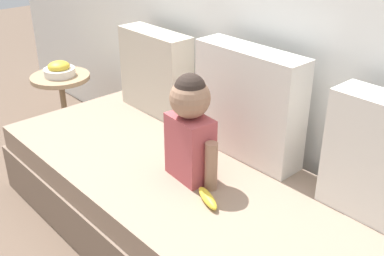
% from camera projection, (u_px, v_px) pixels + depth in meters
% --- Properties ---
extents(ground_plane, '(12.00, 12.00, 0.00)m').
position_uv_depth(ground_plane, '(194.00, 247.00, 2.29)').
color(ground_plane, brown).
extents(couch, '(2.29, 0.90, 0.40)m').
position_uv_depth(couch, '(194.00, 214.00, 2.20)').
color(couch, '#826C5B').
rests_on(couch, ground).
extents(throw_pillow_left, '(0.49, 0.16, 0.48)m').
position_uv_depth(throw_pillow_left, '(156.00, 72.00, 2.69)').
color(throw_pillow_left, beige).
rests_on(throw_pillow_left, couch).
extents(throw_pillow_center, '(0.57, 0.16, 0.54)m').
position_uv_depth(throw_pillow_center, '(248.00, 104.00, 2.21)').
color(throw_pillow_center, silver).
rests_on(throw_pillow_center, couch).
extents(toddler, '(0.32, 0.18, 0.50)m').
position_uv_depth(toddler, '(190.00, 125.00, 2.02)').
color(toddler, '#B24C51').
rests_on(toddler, couch).
extents(banana, '(0.17, 0.10, 0.04)m').
position_uv_depth(banana, '(208.00, 198.00, 1.94)').
color(banana, yellow).
rests_on(banana, couch).
extents(side_table, '(0.40, 0.40, 0.45)m').
position_uv_depth(side_table, '(62.00, 89.00, 3.23)').
color(side_table, tan).
rests_on(side_table, ground).
extents(fruit_bowl, '(0.21, 0.21, 0.10)m').
position_uv_depth(fruit_bowl, '(59.00, 70.00, 3.16)').
color(fruit_bowl, silver).
rests_on(fruit_bowl, side_table).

